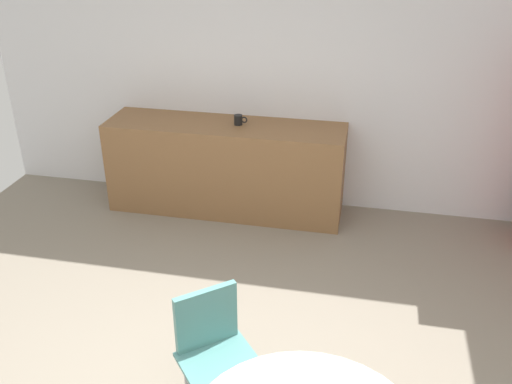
% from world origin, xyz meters
% --- Properties ---
extents(wall_back, '(6.00, 0.10, 2.60)m').
position_xyz_m(wall_back, '(0.00, 3.00, 1.30)').
color(wall_back, silver).
rests_on(wall_back, ground_plane).
extents(counter_block, '(2.30, 0.60, 0.90)m').
position_xyz_m(counter_block, '(-0.53, 2.65, 0.45)').
color(counter_block, brown).
rests_on(counter_block, ground_plane).
extents(chair_teal, '(0.59, 0.59, 0.83)m').
position_xyz_m(chair_teal, '(0.05, 0.16, 0.52)').
color(chair_teal, silver).
rests_on(chair_teal, ground_plane).
extents(mug_white, '(0.13, 0.08, 0.09)m').
position_xyz_m(mug_white, '(-0.40, 2.67, 0.95)').
color(mug_white, black).
rests_on(mug_white, counter_block).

